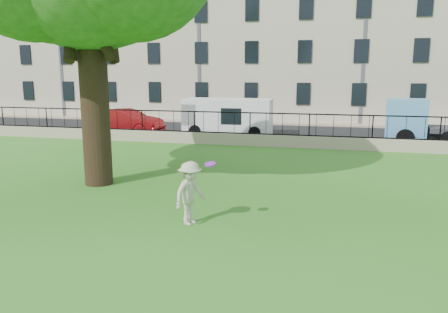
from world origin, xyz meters
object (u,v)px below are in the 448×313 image
(man, at_px, (190,193))
(frisbee, at_px, (210,164))
(white_van, at_px, (228,117))
(blue_truck, at_px, (444,123))
(red_sedan, at_px, (127,121))

(man, distance_m, frisbee, 0.91)
(white_van, xyz_separation_m, blue_truck, (11.66, -1.00, 0.09))
(blue_truck, bearing_deg, man, -115.58)
(frisbee, xyz_separation_m, blue_truck, (8.36, 14.46, -0.37))
(red_sedan, bearing_deg, frisbee, -142.47)
(red_sedan, relative_size, blue_truck, 0.81)
(man, distance_m, white_van, 15.73)
(man, relative_size, white_van, 0.31)
(frisbee, xyz_separation_m, white_van, (-3.30, 15.46, -0.46))
(frisbee, distance_m, blue_truck, 16.70)
(man, xyz_separation_m, frisbee, (0.51, 0.02, 0.75))
(frisbee, height_order, blue_truck, blue_truck)
(white_van, height_order, blue_truck, blue_truck)
(frisbee, height_order, red_sedan, frisbee)
(red_sedan, bearing_deg, blue_truck, -86.20)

